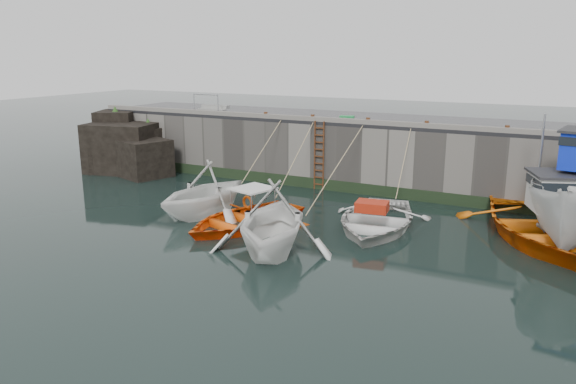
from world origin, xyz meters
The scene contains 23 objects.
ground centered at (0.00, 0.00, 0.00)m, with size 120.00×120.00×0.00m, color black.
quay_back centered at (0.00, 12.50, 1.50)m, with size 30.00×5.00×3.00m, color slate.
road_back centered at (0.00, 12.50, 3.08)m, with size 30.00×5.00×0.16m, color black.
kerb_back centered at (0.00, 10.15, 3.26)m, with size 30.00×0.30×0.20m, color slate.
algae_back centered at (0.00, 9.96, 0.25)m, with size 30.00×0.08×0.50m, color black.
rock_outcrop centered at (-12.92, 9.11, 1.26)m, with size 5.85×4.24×3.41m.
ladder centered at (-2.00, 9.91, 1.59)m, with size 0.51×0.08×3.20m.
boat_near_white centered at (-4.33, 4.10, 0.00)m, with size 3.98×4.61×2.43m, color white.
boat_near_white_rope centered at (-4.33, 8.30, 0.00)m, with size 0.04×4.28×3.10m, color tan, non-canonical shape.
boat_near_blue centered at (-2.13, 3.46, 0.00)m, with size 3.64×5.10×1.06m, color #FF5C0D.
boat_near_blue_rope centered at (-2.13, 7.98, 0.00)m, with size 0.04×4.81×3.10m, color tan, non-canonical shape.
boat_near_blacktrim centered at (0.07, 1.69, 0.00)m, with size 4.26×4.94×2.60m, color white.
boat_near_blacktrim_rope centered at (0.07, 7.09, 0.00)m, with size 0.04×6.37×3.10m, color tan, non-canonical shape.
boat_near_navy centered at (2.27, 5.52, 0.00)m, with size 3.92×5.49×1.14m, color silver.
boat_near_navy_rope centered at (2.27, 9.01, 0.00)m, with size 0.04×3.27×3.10m, color tan, non-canonical shape.
boat_far_orange centered at (7.85, 6.96, 0.49)m, with size 7.54×8.77×4.53m.
fish_crate centered at (-0.95, 10.65, 3.29)m, with size 0.64×0.37×0.26m, color #198B3D.
railing centered at (-8.75, 11.25, 3.36)m, with size 1.60×1.05×1.00m.
bollard_a centered at (-5.00, 10.25, 3.30)m, with size 0.18×0.18×0.28m, color #3F1E0F.
bollard_b centered at (-2.50, 10.25, 3.30)m, with size 0.18×0.18×0.28m, color #3F1E0F.
bollard_c centered at (0.20, 10.25, 3.30)m, with size 0.18×0.18×0.28m, color #3F1E0F.
bollard_d centered at (2.80, 10.25, 3.30)m, with size 0.18×0.18×0.28m, color #3F1E0F.
bollard_e centered at (6.00, 10.25, 3.30)m, with size 0.18×0.18×0.28m, color #3F1E0F.
Camera 1 is at (8.45, -13.42, 6.28)m, focal length 35.00 mm.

